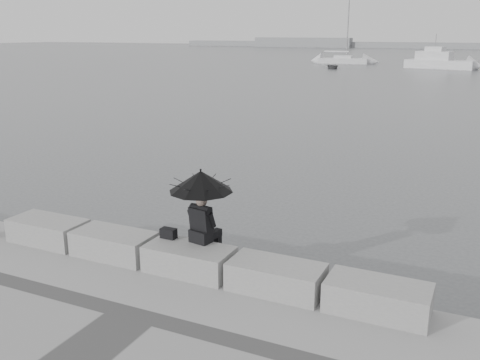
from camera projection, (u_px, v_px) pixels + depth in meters
The scene contains 12 objects.
ground at pixel (202, 287), 10.32m from camera, with size 360.00×360.00×0.00m, color #4A4D4F.
stone_block_far_left at pixel (48, 231), 11.13m from camera, with size 1.60×0.80×0.50m, color gray.
stone_block_left at pixel (114, 244), 10.43m from camera, with size 1.60×0.80×0.50m, color gray.
stone_block_centre at pixel (189, 260), 9.73m from camera, with size 1.60×0.80×0.50m, color gray.
stone_block_right at pixel (276, 277), 9.03m from camera, with size 1.60×0.80×0.50m, color gray.
stone_block_far_right at pixel (378, 298), 8.33m from camera, with size 1.60×0.80×0.50m, color gray.
seated_person at pixel (201, 189), 9.64m from camera, with size 1.18×1.18×1.39m.
bag at pixel (169, 233), 10.05m from camera, with size 0.29×0.17×0.19m, color black.
distant_landmass at pixel (449, 45), 147.95m from camera, with size 180.00×8.00×2.80m.
sailboat_left at pixel (343, 60), 80.91m from camera, with size 7.57×2.91×12.90m.
motor_cruiser at pixel (441, 62), 69.88m from camera, with size 9.21×4.70×4.50m.
dinghy at pixel (332, 66), 70.12m from camera, with size 3.33×1.41×0.56m, color slate.
Camera 1 is at (4.67, -8.17, 4.77)m, focal length 40.00 mm.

